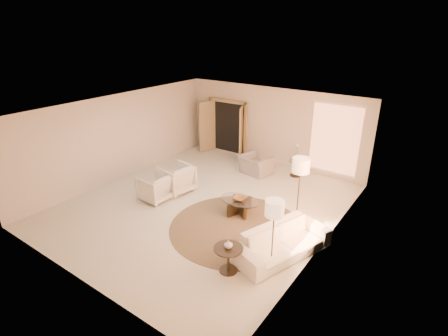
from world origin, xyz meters
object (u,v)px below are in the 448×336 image
Objects in this scene: coffee_table at (239,205)px; side_table at (296,167)px; floor_lamp_near at (301,168)px; armchair_left at (176,177)px; accent_chair at (256,162)px; end_vase at (228,244)px; side_vase at (297,157)px; end_table at (228,255)px; armchair_right at (155,186)px; sofa at (283,242)px; floor_lamp_far at (274,211)px; bowl at (240,198)px.

side_table is at bearing 86.78° from coffee_table.
floor_lamp_near reaches higher than coffee_table.
coffee_table is (2.35, -0.03, -0.21)m from armchair_left.
side_table is (1.22, 0.62, -0.10)m from accent_chair.
end_vase is 0.66× the size of side_vase.
accent_chair is at bearing -152.85° from side_table.
armchair_right is at bearing 158.45° from end_table.
accent_chair is at bearing -152.85° from side_vase.
end_vase reaches higher than sofa.
sofa is 1.94m from floor_lamp_near.
end_table is at bearing -62.50° from coffee_table.
sofa is at bearing -29.13° from coffee_table.
end_vase is (1.14, -2.18, 0.42)m from coffee_table.
coffee_table is at bearing 80.03° from sofa.
armchair_right is 1.37× the size of end_table.
floor_lamp_near reaches higher than end_table.
end_vase is 5.51m from side_vase.
armchair_left is 0.65× the size of coffee_table.
sofa is 1.15m from floor_lamp_far.
accent_chair is at bearing 159.00° from armchair_right.
floor_lamp_near is (0.33, 2.67, 1.13)m from end_table.
armchair_right reaches higher than coffee_table.
side_table reaches higher than coffee_table.
armchair_right reaches higher than side_vase.
accent_chair reaches higher than side_vase.
armchair_left is at bearing 179.19° from bowl.
armchair_right is at bearing 78.17° from accent_chair.
bowl is at bearing 117.50° from end_vase.
floor_lamp_far is (0.34, -2.01, -0.17)m from floor_lamp_near.
end_table is 2.23× the size of side_vase.
side_vase is (0.18, 3.24, 0.44)m from coffee_table.
coffee_table is 3.28m from side_vase.
accent_chair reaches higher than sofa.
floor_lamp_near is (3.94, 1.25, 1.11)m from armchair_right.
end_table reaches higher than side_table.
end_table is at bearing -97.13° from floor_lamp_near.
side_vase is at bearing 148.49° from armchair_right.
armchair_left is 0.92× the size of accent_chair.
side_table is (0.18, 3.24, 0.08)m from coffee_table.
bowl is (-1.81, 1.53, -0.91)m from floor_lamp_far.
coffee_table is at bearing 139.81° from floor_lamp_far.
armchair_left is (-4.16, 1.04, 0.13)m from sofa.
armchair_right is 2.43× the size of bowl.
side_vase is (1.22, 0.62, 0.25)m from accent_chair.
end_vase is (2.17, -4.80, 0.24)m from accent_chair.
side_table is (2.65, 4.00, -0.09)m from armchair_right.
sofa is at bearing 85.88° from armchair_left.
bowl is 1.89× the size of end_vase.
bowl is at bearing 122.76° from accent_chair.
armchair_right is at bearing -162.94° from bowl.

